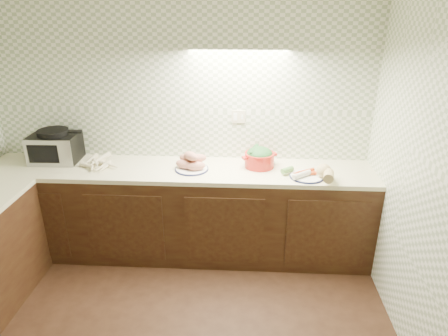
# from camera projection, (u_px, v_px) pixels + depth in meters

# --- Properties ---
(room) EXTENTS (3.60, 3.60, 2.60)m
(room) POSITION_uv_depth(u_px,v_px,m) (122.00, 152.00, 2.02)
(room) COLOR black
(room) RESTS_ON ground
(counter) EXTENTS (3.60, 3.60, 0.90)m
(counter) POSITION_uv_depth(u_px,v_px,m) (77.00, 259.00, 3.14)
(counter) COLOR black
(counter) RESTS_ON ground
(toaster_oven) EXTENTS (0.44, 0.35, 0.31)m
(toaster_oven) POSITION_uv_depth(u_px,v_px,m) (55.00, 146.00, 3.80)
(toaster_oven) COLOR black
(toaster_oven) RESTS_ON counter
(parsnip_pile) EXTENTS (0.30, 0.41, 0.07)m
(parsnip_pile) POSITION_uv_depth(u_px,v_px,m) (99.00, 162.00, 3.74)
(parsnip_pile) COLOR beige
(parsnip_pile) RESTS_ON counter
(sweet_potato_plate) EXTENTS (0.31, 0.31, 0.18)m
(sweet_potato_plate) POSITION_uv_depth(u_px,v_px,m) (192.00, 163.00, 3.63)
(sweet_potato_plate) COLOR #10133B
(sweet_potato_plate) RESTS_ON counter
(onion_bowl) EXTENTS (0.15, 0.15, 0.12)m
(onion_bowl) POSITION_uv_depth(u_px,v_px,m) (193.00, 159.00, 3.77)
(onion_bowl) COLOR black
(onion_bowl) RESTS_ON counter
(dutch_oven) EXTENTS (0.36, 0.36, 0.19)m
(dutch_oven) POSITION_uv_depth(u_px,v_px,m) (259.00, 157.00, 3.68)
(dutch_oven) COLOR red
(dutch_oven) RESTS_ON counter
(veg_plate) EXTENTS (0.48, 0.33, 0.14)m
(veg_plate) POSITION_uv_depth(u_px,v_px,m) (314.00, 173.00, 3.46)
(veg_plate) COLOR #10133B
(veg_plate) RESTS_ON counter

